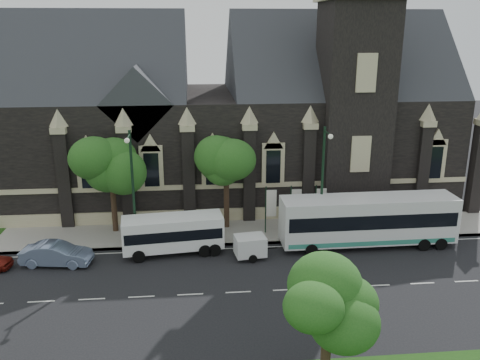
{
  "coord_description": "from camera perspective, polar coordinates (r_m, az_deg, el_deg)",
  "views": [
    {
      "loc": [
        0.47,
        -27.9,
        15.94
      ],
      "look_at": [
        3.68,
        6.0,
        5.51
      ],
      "focal_mm": 37.58,
      "sensor_mm": 36.0,
      "label": 1
    }
  ],
  "objects": [
    {
      "name": "sedan",
      "position": [
        37.51,
        -20.12,
        -7.9
      ],
      "size": [
        5.02,
        2.31,
        1.59
      ],
      "primitive_type": "imported",
      "rotation": [
        0.0,
        0.0,
        1.44
      ],
      "color": "#7789AC",
      "rests_on": "ground"
    },
    {
      "name": "box_trailer",
      "position": [
        36.18,
        1.16,
        -7.47
      ],
      "size": [
        3.18,
        1.88,
        1.66
      ],
      "rotation": [
        0.0,
        0.0,
        0.13
      ],
      "color": "silver",
      "rests_on": "ground"
    },
    {
      "name": "tree_walk_left",
      "position": [
        40.42,
        -14.15,
        1.87
      ],
      "size": [
        3.91,
        3.91,
        7.64
      ],
      "color": "black",
      "rests_on": "ground"
    },
    {
      "name": "street_lamp_near",
      "position": [
        37.85,
        9.42,
        0.16
      ],
      "size": [
        0.36,
        1.88,
        9.0
      ],
      "color": "black",
      "rests_on": "ground"
    },
    {
      "name": "tour_coach",
      "position": [
        38.94,
        14.34,
        -4.39
      ],
      "size": [
        13.15,
        3.15,
        3.83
      ],
      "rotation": [
        0.0,
        0.0,
        0.01
      ],
      "color": "silver",
      "rests_on": "ground"
    },
    {
      "name": "museum",
      "position": [
        47.55,
        0.28,
        7.62
      ],
      "size": [
        40.0,
        17.7,
        29.9
      ],
      "color": "black",
      "rests_on": "ground"
    },
    {
      "name": "street_lamp_mid",
      "position": [
        36.9,
        -12.12,
        -0.43
      ],
      "size": [
        0.36,
        1.88,
        9.0
      ],
      "color": "black",
      "rests_on": "ground"
    },
    {
      "name": "banner_flag_left",
      "position": [
        39.74,
        3.35,
        -2.95
      ],
      "size": [
        0.9,
        0.1,
        4.0
      ],
      "color": "black",
      "rests_on": "ground"
    },
    {
      "name": "tree_walk_right",
      "position": [
        40.01,
        -1.3,
        2.36
      ],
      "size": [
        4.08,
        4.08,
        7.8
      ],
      "color": "black",
      "rests_on": "ground"
    },
    {
      "name": "tree_park_east",
      "position": [
        22.49,
        10.36,
        -13.52
      ],
      "size": [
        3.4,
        3.4,
        6.28
      ],
      "color": "black",
      "rests_on": "ground"
    },
    {
      "name": "shuttle_bus",
      "position": [
        37.03,
        -7.59,
        -5.9
      ],
      "size": [
        7.43,
        3.22,
        2.79
      ],
      "rotation": [
        0.0,
        0.0,
        0.11
      ],
      "color": "white",
      "rests_on": "ground"
    },
    {
      "name": "sidewalk",
      "position": [
        40.63,
        -5.67,
        -6.05
      ],
      "size": [
        80.0,
        5.0,
        0.15
      ],
      "primitive_type": "cube",
      "color": "gray",
      "rests_on": "ground"
    },
    {
      "name": "banner_flag_center",
      "position": [
        40.08,
        6.18,
        -2.85
      ],
      "size": [
        0.9,
        0.1,
        4.0
      ],
      "color": "black",
      "rests_on": "ground"
    },
    {
      "name": "banner_flag_right",
      "position": [
        40.52,
        8.95,
        -2.74
      ],
      "size": [
        0.9,
        0.1,
        4.0
      ],
      "color": "black",
      "rests_on": "ground"
    },
    {
      "name": "ground",
      "position": [
        32.14,
        -5.67,
        -12.81
      ],
      "size": [
        160.0,
        160.0,
        0.0
      ],
      "primitive_type": "plane",
      "color": "black",
      "rests_on": "ground"
    }
  ]
}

